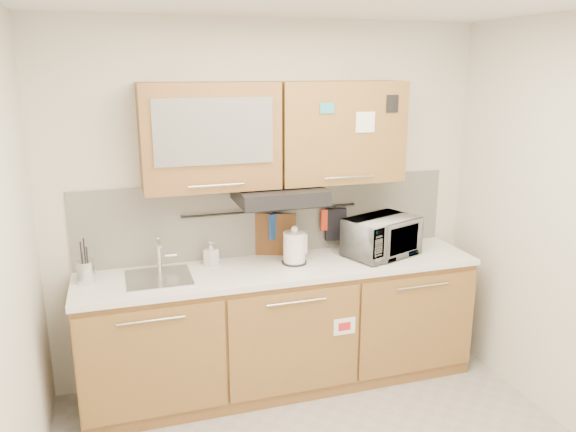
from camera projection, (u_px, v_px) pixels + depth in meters
wall_back at (270, 204)px, 4.13m from camera, size 3.20×0.00×3.20m
base_cabinet at (282, 332)px, 4.08m from camera, size 2.80×0.64×0.88m
countertop at (282, 268)px, 3.95m from camera, size 2.82×0.62×0.04m
backsplash at (270, 217)px, 4.15m from camera, size 2.80×0.02×0.56m
upper_cabinets at (276, 134)px, 3.83m from camera, size 1.82×0.37×0.70m
range_hood at (280, 195)px, 3.87m from camera, size 0.60×0.46×0.10m
sink at (159, 277)px, 3.71m from camera, size 0.42×0.40×0.26m
utensil_rail at (272, 210)px, 4.10m from camera, size 1.30×0.02×0.02m
utensil_crock at (86, 271)px, 3.62m from camera, size 0.13×0.13×0.29m
kettle at (294, 248)px, 3.97m from camera, size 0.21×0.20×0.28m
toaster at (386, 243)px, 4.16m from camera, size 0.27×0.20×0.18m
microwave at (381, 237)px, 4.13m from camera, size 0.61×0.51×0.29m
soap_bottle at (211, 253)px, 3.94m from camera, size 0.11×0.11×0.17m
cutting_board at (274, 239)px, 4.14m from camera, size 0.30×0.15×0.40m
oven_mitt at (276, 226)px, 4.12m from camera, size 0.12×0.07×0.19m
dark_pouch at (336, 224)px, 4.26m from camera, size 0.16×0.07×0.25m
pot_holder at (329, 219)px, 4.24m from camera, size 0.13×0.04×0.16m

